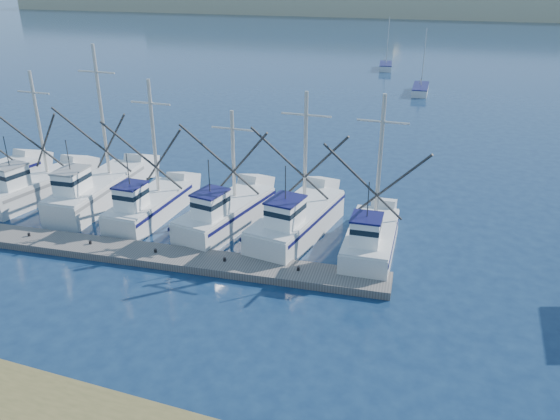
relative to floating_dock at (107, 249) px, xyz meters
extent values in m
plane|color=#0D203D|center=(9.74, -5.77, -0.21)|extent=(500.00, 500.00, 0.00)
cube|color=#655F5A|center=(0.00, 0.00, 0.00)|extent=(31.57, 4.93, 0.42)
cube|color=tan|center=(9.74, 204.23, 4.79)|extent=(360.00, 60.00, 10.00)
cube|color=silver|center=(-9.24, 5.01, 0.55)|extent=(3.45, 7.59, 1.52)
cube|color=white|center=(-9.24, 3.13, 2.06)|extent=(1.62, 1.97, 1.50)
cylinder|color=#B7B2A8|center=(-9.24, 6.26, 4.84)|extent=(0.22, 0.22, 7.07)
cube|color=silver|center=(-4.76, 5.73, 0.61)|extent=(3.24, 8.93, 1.64)
cube|color=white|center=(-4.76, 3.48, 2.18)|extent=(1.64, 2.25, 1.50)
cylinder|color=#B7B2A8|center=(-4.76, 7.22, 5.78)|extent=(0.22, 0.22, 8.71)
cube|color=silver|center=(-0.20, 4.86, 0.48)|extent=(2.54, 7.04, 1.38)
cube|color=white|center=(-0.20, 3.06, 1.92)|extent=(1.45, 1.73, 1.50)
cylinder|color=#B7B2A8|center=(-0.20, 6.06, 4.79)|extent=(0.22, 0.22, 7.24)
cube|color=silver|center=(4.98, 5.22, 0.56)|extent=(3.66, 8.04, 1.53)
cube|color=white|center=(4.98, 3.24, 2.07)|extent=(1.71, 2.09, 1.50)
cylinder|color=#B7B2A8|center=(4.98, 6.54, 4.07)|extent=(0.22, 0.22, 5.49)
cube|color=silver|center=(9.42, 5.52, 0.61)|extent=(3.79, 8.63, 1.64)
cube|color=white|center=(9.42, 3.38, 2.18)|extent=(1.82, 2.23, 1.50)
cylinder|color=#B7B2A8|center=(9.42, 6.94, 4.80)|extent=(0.22, 0.22, 6.73)
cube|color=silver|center=(13.96, 4.67, 0.52)|extent=(2.93, 6.79, 1.46)
cube|color=white|center=(13.96, 2.97, 2.00)|extent=(1.56, 1.71, 1.50)
cylinder|color=#B7B2A8|center=(13.96, 5.81, 4.90)|extent=(0.22, 0.22, 7.30)
cube|color=silver|center=(11.63, 50.97, 0.24)|extent=(2.25, 6.72, 0.90)
cylinder|color=#B7B2A8|center=(11.63, 51.27, 4.29)|extent=(0.12, 0.12, 7.20)
cube|color=silver|center=(4.18, 68.45, 0.24)|extent=(2.75, 6.20, 0.90)
cylinder|color=#B7B2A8|center=(4.18, 68.75, 4.29)|extent=(0.12, 0.12, 7.20)
camera|label=1|loc=(18.24, -22.33, 14.25)|focal=35.00mm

